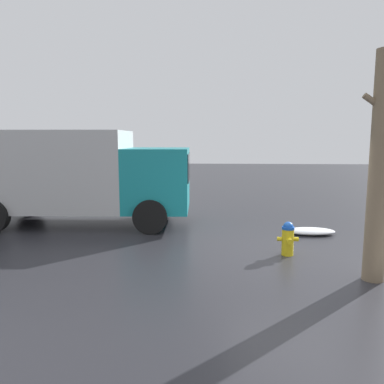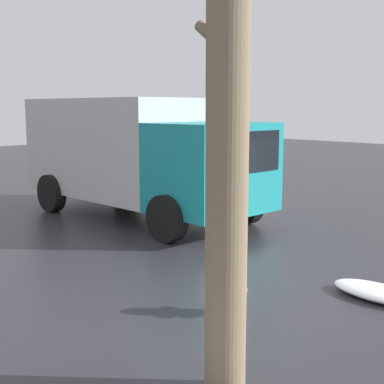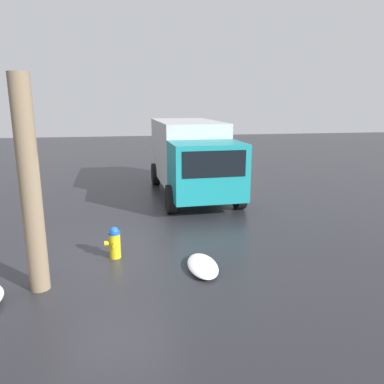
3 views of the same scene
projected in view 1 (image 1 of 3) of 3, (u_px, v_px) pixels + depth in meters
name	position (u px, v px, depth m)	size (l,w,h in m)	color
ground_plane	(287.00, 255.00, 8.00)	(60.00, 60.00, 0.00)	#28282D
fire_hydrant	(288.00, 238.00, 7.95)	(0.45, 0.36, 0.73)	yellow
tree_trunk	(380.00, 168.00, 6.32)	(0.55, 0.36, 3.91)	#7F6B51
delivery_truck	(75.00, 173.00, 10.77)	(6.39, 2.74, 2.70)	teal
snow_pile_by_hydrant	(310.00, 231.00, 9.74)	(1.27, 0.62, 0.16)	white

